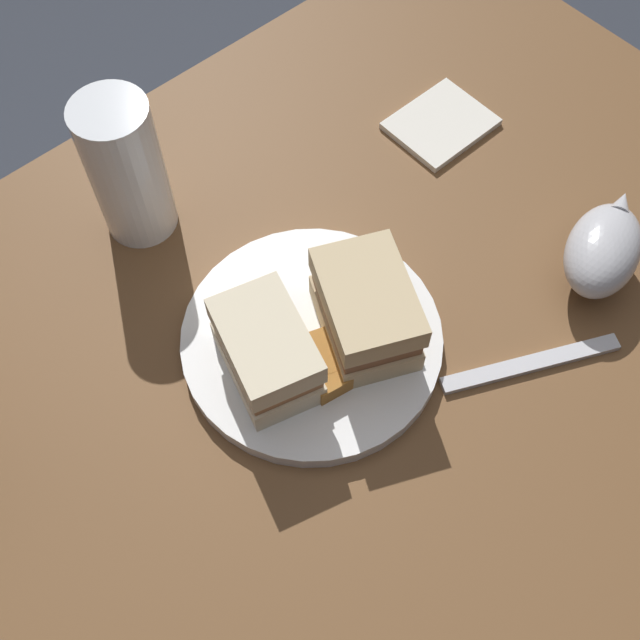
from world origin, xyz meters
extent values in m
plane|color=#333842|center=(0.00, 0.00, 0.00)|extent=(6.00, 6.00, 0.00)
cube|color=brown|center=(0.00, 0.00, 0.38)|extent=(1.10, 0.77, 0.76)
cylinder|color=white|center=(0.03, 0.00, 0.77)|extent=(0.25, 0.25, 0.02)
cube|color=beige|center=(0.08, 0.00, 0.79)|extent=(0.10, 0.12, 0.03)
cube|color=#B27A4C|center=(0.08, 0.00, 0.81)|extent=(0.09, 0.11, 0.01)
cube|color=beige|center=(0.08, 0.00, 0.83)|extent=(0.10, 0.12, 0.03)
cube|color=#CCB284|center=(-0.02, 0.03, 0.79)|extent=(0.12, 0.13, 0.03)
cube|color=#8C5B3D|center=(-0.02, 0.03, 0.81)|extent=(0.11, 0.13, 0.02)
cube|color=#CCB284|center=(-0.02, 0.03, 0.83)|extent=(0.12, 0.13, 0.03)
cube|color=gold|center=(0.03, 0.03, 0.79)|extent=(0.03, 0.04, 0.02)
cube|color=#AD702D|center=(0.03, 0.03, 0.79)|extent=(0.03, 0.05, 0.02)
cube|color=gold|center=(-0.02, 0.06, 0.79)|extent=(0.05, 0.04, 0.02)
cube|color=#AD702D|center=(0.04, 0.06, 0.79)|extent=(0.05, 0.03, 0.02)
cube|color=#AD702D|center=(0.02, 0.04, 0.78)|extent=(0.06, 0.05, 0.02)
cube|color=#B77F33|center=(0.04, 0.03, 0.78)|extent=(0.04, 0.04, 0.01)
cylinder|color=white|center=(0.06, -0.23, 0.84)|extent=(0.08, 0.08, 0.16)
cylinder|color=gold|center=(0.06, -0.23, 0.80)|extent=(0.07, 0.07, 0.08)
cylinder|color=#B7B7BC|center=(-0.24, 0.13, 0.77)|extent=(0.04, 0.04, 0.02)
ellipsoid|color=#B7B7BC|center=(-0.24, 0.13, 0.80)|extent=(0.13, 0.11, 0.06)
ellipsoid|color=#381E0F|center=(-0.24, 0.13, 0.81)|extent=(0.11, 0.09, 0.02)
cone|color=#B7B7BC|center=(-0.29, 0.11, 0.81)|extent=(0.04, 0.03, 0.02)
cube|color=silver|center=(-0.27, -0.12, 0.76)|extent=(0.11, 0.09, 0.01)
cube|color=silver|center=(-0.12, 0.16, 0.76)|extent=(0.17, 0.09, 0.01)
camera|label=1|loc=(0.25, 0.27, 1.42)|focal=43.32mm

